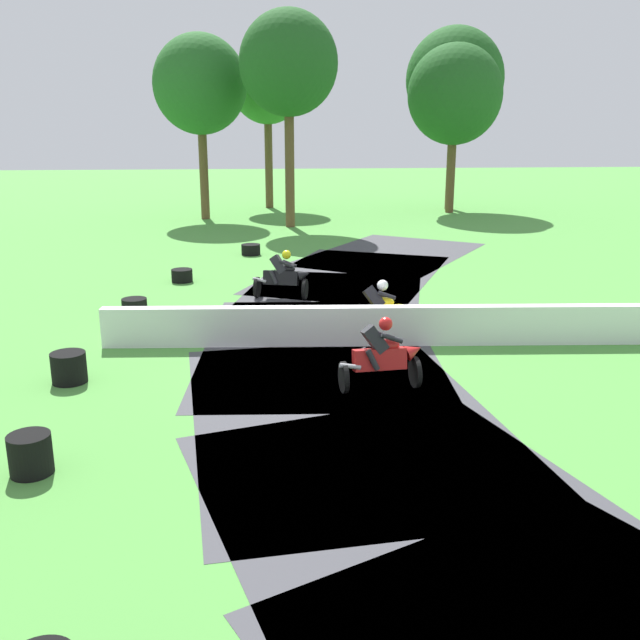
% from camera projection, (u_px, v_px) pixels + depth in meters
% --- Properties ---
extents(ground_plane, '(120.00, 120.00, 0.00)m').
position_uv_depth(ground_plane, '(316.00, 345.00, 16.16)').
color(ground_plane, '#4C933D').
extents(track_asphalt, '(10.87, 31.92, 0.01)m').
position_uv_depth(track_asphalt, '(377.00, 344.00, 16.19)').
color(track_asphalt, '#3D3D42').
rests_on(track_asphalt, ground).
extents(safety_barrier, '(19.99, 1.49, 0.90)m').
position_uv_depth(safety_barrier, '(544.00, 324.00, 16.16)').
color(safety_barrier, white).
rests_on(safety_barrier, ground).
extents(motorcycle_lead_black, '(1.71, 1.05, 1.43)m').
position_uv_depth(motorcycle_lead_black, '(284.00, 276.00, 20.24)').
color(motorcycle_lead_black, black).
rests_on(motorcycle_lead_black, ground).
extents(motorcycle_chase_yellow, '(1.68, 0.88, 1.42)m').
position_uv_depth(motorcycle_chase_yellow, '(381.00, 311.00, 16.63)').
color(motorcycle_chase_yellow, black).
rests_on(motorcycle_chase_yellow, ground).
extents(motorcycle_trailing_red, '(1.68, 0.86, 1.43)m').
position_uv_depth(motorcycle_trailing_red, '(383.00, 355.00, 13.40)').
color(motorcycle_trailing_red, black).
rests_on(motorcycle_trailing_red, ground).
extents(tire_stack_near, '(0.71, 0.71, 0.40)m').
position_uv_depth(tire_stack_near, '(251.00, 250.00, 26.87)').
color(tire_stack_near, black).
rests_on(tire_stack_near, ground).
extents(tire_stack_mid_a, '(0.66, 0.66, 0.40)m').
position_uv_depth(tire_stack_mid_a, '(182.00, 275.00, 22.41)').
color(tire_stack_mid_a, black).
rests_on(tire_stack_mid_a, ground).
extents(tire_stack_mid_b, '(0.66, 0.66, 0.40)m').
position_uv_depth(tire_stack_mid_b, '(134.00, 306.00, 18.75)').
color(tire_stack_mid_b, black).
rests_on(tire_stack_mid_b, ground).
extents(tire_stack_far, '(0.67, 0.67, 0.60)m').
position_uv_depth(tire_stack_far, '(69.00, 368.00, 13.80)').
color(tire_stack_far, black).
rests_on(tire_stack_far, ground).
extents(tire_stack_extra_a, '(0.62, 0.62, 0.60)m').
position_uv_depth(tire_stack_extra_a, '(30.00, 454.00, 10.23)').
color(tire_stack_extra_a, black).
rests_on(tire_stack_extra_a, ground).
extents(tree_far_left, '(4.61, 4.61, 9.03)m').
position_uv_depth(tree_far_left, '(200.00, 85.00, 34.89)').
color(tree_far_left, brown).
rests_on(tree_far_left, ground).
extents(tree_far_right, '(5.31, 5.31, 9.84)m').
position_uv_depth(tree_far_right, '(455.00, 80.00, 38.74)').
color(tree_far_right, brown).
rests_on(tree_far_right, ground).
extents(tree_mid_rise, '(4.15, 4.15, 9.03)m').
position_uv_depth(tree_mid_rise, '(267.00, 85.00, 39.47)').
color(tree_mid_rise, brown).
rests_on(tree_mid_rise, ground).
extents(tree_behind_barrier, '(4.99, 4.99, 8.85)m').
position_uv_depth(tree_behind_barrier, '(455.00, 95.00, 37.49)').
color(tree_behind_barrier, brown).
rests_on(tree_behind_barrier, ground).
extents(tree_distant, '(4.47, 4.47, 9.74)m').
position_uv_depth(tree_distant, '(289.00, 64.00, 31.98)').
color(tree_distant, brown).
rests_on(tree_distant, ground).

